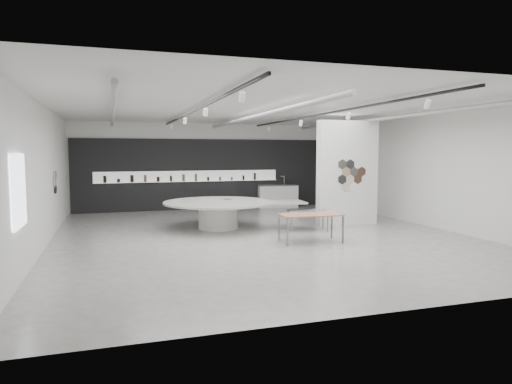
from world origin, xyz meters
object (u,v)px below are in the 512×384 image
object	(u,v)px
sample_table_wood	(311,216)
kitchen_counter	(278,196)
sample_table_stone	(307,212)
display_island	(220,211)
partition_column	(347,173)

from	to	relation	value
sample_table_wood	kitchen_counter	world-z (taller)	kitchen_counter
sample_table_stone	display_island	bearing A→B (deg)	156.06
sample_table_stone	kitchen_counter	bearing A→B (deg)	78.40
sample_table_stone	kitchen_counter	world-z (taller)	kitchen_counter
sample_table_wood	kitchen_counter	bearing A→B (deg)	76.02
sample_table_stone	sample_table_wood	bearing A→B (deg)	-111.57
partition_column	kitchen_counter	xyz separation A→B (m)	(-0.50, 5.52, -1.28)
partition_column	sample_table_wood	bearing A→B (deg)	-135.70
partition_column	display_island	world-z (taller)	partition_column
sample_table_wood	kitchen_counter	distance (m)	8.18
partition_column	kitchen_counter	bearing A→B (deg)	95.20
sample_table_wood	sample_table_stone	distance (m)	1.97
sample_table_wood	kitchen_counter	size ratio (longest dim) A/B	0.92
partition_column	kitchen_counter	world-z (taller)	partition_column
display_island	sample_table_stone	size ratio (longest dim) A/B	3.46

